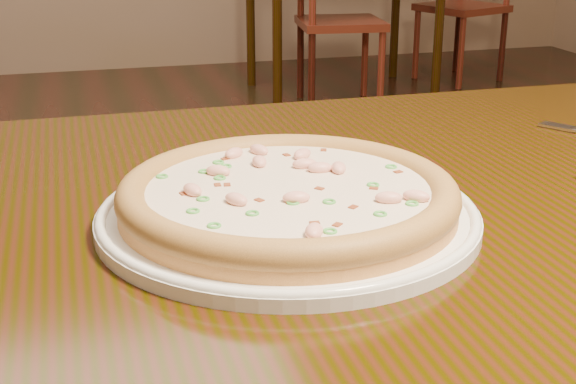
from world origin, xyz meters
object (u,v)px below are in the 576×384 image
object	(u,v)px
hero_table	(384,280)
chair_c	(330,22)
pizza	(288,195)
plate	(288,214)
chair_d	(468,6)

from	to	relation	value
hero_table	chair_c	world-z (taller)	chair_c
hero_table	pizza	xyz separation A→B (m)	(-0.12, -0.05, 0.13)
hero_table	plate	distance (m)	0.17
chair_c	pizza	bearing A→B (deg)	-109.14
chair_c	chair_d	xyz separation A→B (m)	(1.01, 0.42, 0.00)
plate	pizza	xyz separation A→B (m)	(0.00, 0.00, 0.02)
pizza	chair_c	size ratio (longest dim) A/B	0.33
hero_table	plate	xyz separation A→B (m)	(-0.12, -0.05, 0.11)
hero_table	chair_d	bearing A→B (deg)	61.04
plate	pizza	distance (m)	0.02
chair_c	chair_d	bearing A→B (deg)	22.56
chair_c	plate	bearing A→B (deg)	-109.14
hero_table	pizza	distance (m)	0.18
hero_table	chair_d	world-z (taller)	chair_d
hero_table	plate	world-z (taller)	plate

